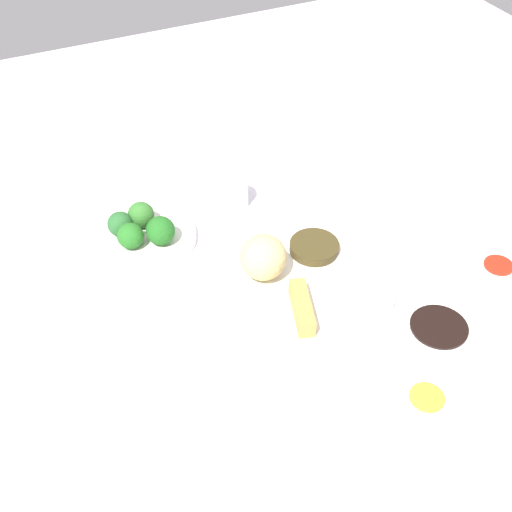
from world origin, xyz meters
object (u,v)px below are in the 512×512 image
at_px(soy_sauce_bowl, 436,336).
at_px(sauce_ramekin_hot_mustard, 425,404).
at_px(sauce_ramekin_sweet_and_sour, 496,272).
at_px(teacup, 231,192).
at_px(broccoli_plate, 145,238).
at_px(main_plate, 308,284).

relative_size(soy_sauce_bowl, sauce_ramekin_hot_mustard, 1.77).
height_order(sauce_ramekin_sweet_and_sour, teacup, teacup).
distance_m(broccoli_plate, sauce_ramekin_hot_mustard, 0.58).
relative_size(sauce_ramekin_hot_mustard, sauce_ramekin_sweet_and_sour, 1.00).
distance_m(soy_sauce_bowl, sauce_ramekin_sweet_and_sour, 0.20).
bearing_deg(main_plate, sauce_ramekin_sweet_and_sour, -110.76).
relative_size(broccoli_plate, sauce_ramekin_sweet_and_sour, 3.10).
height_order(broccoli_plate, teacup, teacup).
bearing_deg(sauce_ramekin_hot_mustard, teacup, 6.46).
relative_size(main_plate, soy_sauce_bowl, 2.75).
bearing_deg(soy_sauce_bowl, sauce_ramekin_sweet_and_sour, -66.87).
height_order(sauce_ramekin_hot_mustard, teacup, teacup).
bearing_deg(sauce_ramekin_sweet_and_sour, sauce_ramekin_hot_mustard, 122.23).
height_order(sauce_ramekin_hot_mustard, sauce_ramekin_sweet_and_sour, same).
height_order(soy_sauce_bowl, teacup, teacup).
bearing_deg(sauce_ramekin_hot_mustard, main_plate, 6.96).
xyz_separation_m(soy_sauce_bowl, sauce_ramekin_sweet_and_sour, (0.08, -0.19, -0.01)).
xyz_separation_m(broccoli_plate, sauce_ramekin_sweet_and_sour, (-0.35, -0.53, 0.01)).
bearing_deg(broccoli_plate, sauce_ramekin_hot_mustard, -154.27).
bearing_deg(teacup, main_plate, -174.09).
bearing_deg(teacup, soy_sauce_bowl, -162.28).
height_order(soy_sauce_bowl, sauce_ramekin_hot_mustard, soy_sauce_bowl).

